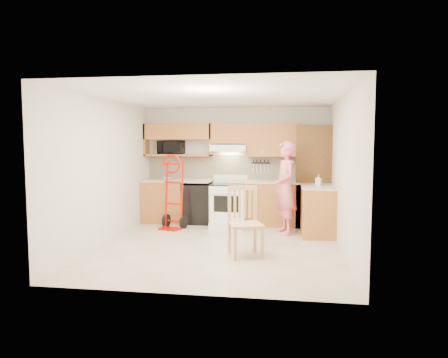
% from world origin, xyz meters
% --- Properties ---
extents(floor, '(4.00, 4.50, 0.02)m').
position_xyz_m(floor, '(0.00, 0.00, -0.01)').
color(floor, '#BEB2A0').
rests_on(floor, ground).
extents(ceiling, '(4.00, 4.50, 0.02)m').
position_xyz_m(ceiling, '(0.00, 0.00, 2.51)').
color(ceiling, white).
rests_on(ceiling, ground).
extents(wall_back, '(4.00, 0.02, 2.50)m').
position_xyz_m(wall_back, '(0.00, 2.26, 1.25)').
color(wall_back, silver).
rests_on(wall_back, ground).
extents(wall_front, '(4.00, 0.02, 2.50)m').
position_xyz_m(wall_front, '(0.00, -2.26, 1.25)').
color(wall_front, silver).
rests_on(wall_front, ground).
extents(wall_left, '(0.02, 4.50, 2.50)m').
position_xyz_m(wall_left, '(-2.01, 0.00, 1.25)').
color(wall_left, silver).
rests_on(wall_left, ground).
extents(wall_right, '(0.02, 4.50, 2.50)m').
position_xyz_m(wall_right, '(2.01, 0.00, 1.25)').
color(wall_right, silver).
rests_on(wall_right, ground).
extents(backsplash, '(3.92, 0.03, 0.55)m').
position_xyz_m(backsplash, '(0.00, 2.23, 1.20)').
color(backsplash, beige).
rests_on(backsplash, wall_back).
extents(lower_cab_left, '(0.90, 0.60, 0.90)m').
position_xyz_m(lower_cab_left, '(-1.55, 1.95, 0.45)').
color(lower_cab_left, '#AE6827').
rests_on(lower_cab_left, ground).
extents(dishwasher, '(0.60, 0.60, 0.85)m').
position_xyz_m(dishwasher, '(-0.80, 1.95, 0.42)').
color(dishwasher, black).
rests_on(dishwasher, ground).
extents(lower_cab_right, '(1.14, 0.60, 0.90)m').
position_xyz_m(lower_cab_right, '(0.83, 1.95, 0.45)').
color(lower_cab_right, '#AE6827').
rests_on(lower_cab_right, ground).
extents(countertop_left, '(1.50, 0.63, 0.04)m').
position_xyz_m(countertop_left, '(-1.25, 1.95, 0.92)').
color(countertop_left, beige).
rests_on(countertop_left, lower_cab_left).
extents(countertop_right, '(1.14, 0.63, 0.04)m').
position_xyz_m(countertop_right, '(0.83, 1.95, 0.92)').
color(countertop_right, beige).
rests_on(countertop_right, lower_cab_right).
extents(cab_return_right, '(0.60, 1.00, 0.90)m').
position_xyz_m(cab_return_right, '(1.70, 1.15, 0.45)').
color(cab_return_right, '#AE6827').
rests_on(cab_return_right, ground).
extents(countertop_return, '(0.63, 1.00, 0.04)m').
position_xyz_m(countertop_return, '(1.70, 1.15, 0.92)').
color(countertop_return, beige).
rests_on(countertop_return, cab_return_right).
extents(pantry_tall, '(0.70, 0.60, 2.10)m').
position_xyz_m(pantry_tall, '(1.65, 1.95, 1.05)').
color(pantry_tall, brown).
rests_on(pantry_tall, ground).
extents(upper_cab_left, '(1.50, 0.33, 0.34)m').
position_xyz_m(upper_cab_left, '(-1.25, 2.08, 1.98)').
color(upper_cab_left, '#AE6827').
rests_on(upper_cab_left, wall_back).
extents(upper_shelf_mw, '(1.50, 0.33, 0.04)m').
position_xyz_m(upper_shelf_mw, '(-1.25, 2.08, 1.47)').
color(upper_shelf_mw, '#AE6827').
rests_on(upper_shelf_mw, wall_back).
extents(upper_cab_center, '(0.76, 0.33, 0.44)m').
position_xyz_m(upper_cab_center, '(-0.12, 2.08, 1.94)').
color(upper_cab_center, '#AE6827').
rests_on(upper_cab_center, wall_back).
extents(upper_cab_right, '(1.14, 0.33, 0.70)m').
position_xyz_m(upper_cab_right, '(0.83, 2.08, 1.80)').
color(upper_cab_right, '#AE6827').
rests_on(upper_cab_right, wall_back).
extents(range_hood, '(0.76, 0.46, 0.14)m').
position_xyz_m(range_hood, '(-0.12, 2.02, 1.63)').
color(range_hood, white).
rests_on(range_hood, wall_back).
extents(knife_strip, '(0.40, 0.05, 0.29)m').
position_xyz_m(knife_strip, '(0.55, 2.21, 1.24)').
color(knife_strip, black).
rests_on(knife_strip, backsplash).
extents(microwave, '(0.57, 0.41, 0.30)m').
position_xyz_m(microwave, '(-1.41, 2.08, 1.64)').
color(microwave, black).
rests_on(microwave, upper_shelf_mw).
extents(range, '(0.72, 0.94, 1.06)m').
position_xyz_m(range, '(-0.08, 1.60, 0.53)').
color(range, white).
rests_on(range, ground).
extents(person, '(0.61, 0.75, 1.77)m').
position_xyz_m(person, '(1.08, 1.14, 0.89)').
color(person, '#E96876').
rests_on(person, ground).
extents(hand_truck, '(0.63, 0.60, 1.36)m').
position_xyz_m(hand_truck, '(-1.17, 1.26, 0.68)').
color(hand_truck, '#BE0E03').
rests_on(hand_truck, ground).
extents(dining_chair, '(0.63, 0.66, 1.07)m').
position_xyz_m(dining_chair, '(0.49, -0.54, 0.54)').
color(dining_chair, tan).
rests_on(dining_chair, ground).
extents(soap_bottle, '(0.12, 0.13, 0.21)m').
position_xyz_m(soap_bottle, '(1.70, 1.12, 1.05)').
color(soap_bottle, white).
rests_on(soap_bottle, countertop_return).
extents(bowl, '(0.24, 0.24, 0.05)m').
position_xyz_m(bowl, '(-1.47, 1.95, 0.96)').
color(bowl, white).
rests_on(bowl, countertop_left).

